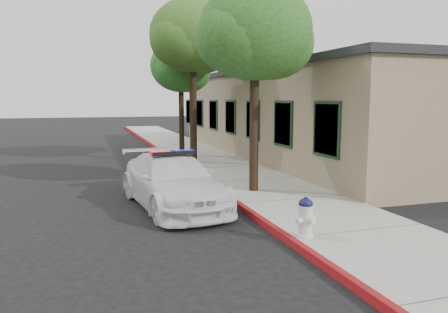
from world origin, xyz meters
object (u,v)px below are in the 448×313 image
at_px(clapboard_building, 304,113).
at_px(police_car, 173,181).
at_px(street_tree_mid, 193,39).
at_px(fire_hydrant, 306,217).
at_px(street_tree_near, 255,36).
at_px(street_tree_far, 182,69).

relative_size(clapboard_building, police_car, 4.19).
bearing_deg(clapboard_building, street_tree_mid, -167.08).
relative_size(fire_hydrant, street_tree_mid, 0.12).
distance_m(clapboard_building, street_tree_near, 9.79).
relative_size(street_tree_near, street_tree_far, 1.10).
bearing_deg(clapboard_building, street_tree_far, 171.13).
bearing_deg(clapboard_building, fire_hydrant, -117.79).
bearing_deg(clapboard_building, police_car, -134.93).
height_order(fire_hydrant, street_tree_mid, street_tree_mid).
distance_m(police_car, street_tree_near, 4.74).
bearing_deg(street_tree_far, street_tree_mid, -90.81).
distance_m(clapboard_building, street_tree_mid, 6.91).
height_order(clapboard_building, police_car, clapboard_building).
xyz_separation_m(police_car, fire_hydrant, (1.90, -3.77, -0.15)).
bearing_deg(police_car, fire_hydrant, -70.24).
xyz_separation_m(clapboard_building, street_tree_near, (-5.67, -7.59, 2.49)).
relative_size(fire_hydrant, street_tree_near, 0.13).
distance_m(clapboard_building, police_car, 11.75).
bearing_deg(street_tree_far, clapboard_building, -8.87).
bearing_deg(fire_hydrant, police_car, 98.99).
bearing_deg(street_tree_near, clapboard_building, 53.25).
height_order(fire_hydrant, street_tree_far, street_tree_far).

